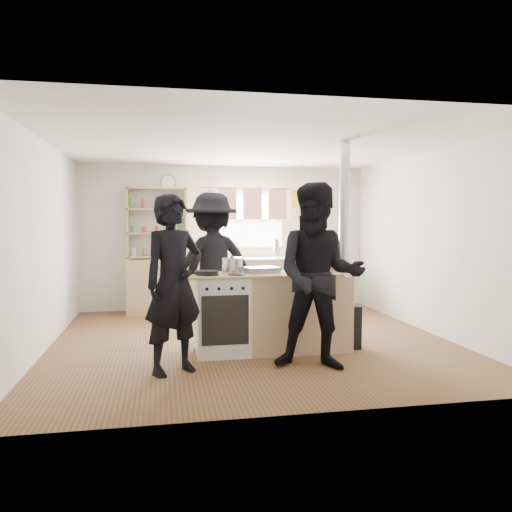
{
  "coord_description": "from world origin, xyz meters",
  "views": [
    {
      "loc": [
        -1.13,
        -6.24,
        1.54
      ],
      "look_at": [
        0.04,
        -0.1,
        1.1
      ],
      "focal_mm": 35.0,
      "sensor_mm": 36.0,
      "label": 1
    }
  ],
  "objects_px": {
    "person_near_left": "(174,284)",
    "cooking_island": "(272,312)",
    "thermos": "(276,249)",
    "skillet_greens": "(207,273)",
    "flue_heater": "(343,295)",
    "bread_board": "(336,267)",
    "stockpot_counter": "(299,265)",
    "person_far": "(212,265)",
    "stockpot_stove": "(232,265)",
    "person_near_right": "(319,276)",
    "roast_tray": "(262,270)"
  },
  "relations": [
    {
      "from": "person_near_left",
      "to": "cooking_island",
      "type": "bearing_deg",
      "value": -0.83
    },
    {
      "from": "thermos",
      "to": "skillet_greens",
      "type": "bearing_deg",
      "value": -117.26
    },
    {
      "from": "thermos",
      "to": "skillet_greens",
      "type": "relative_size",
      "value": 1.06
    },
    {
      "from": "flue_heater",
      "to": "bread_board",
      "type": "bearing_deg",
      "value": -171.11
    },
    {
      "from": "cooking_island",
      "to": "stockpot_counter",
      "type": "distance_m",
      "value": 0.64
    },
    {
      "from": "cooking_island",
      "to": "person_far",
      "type": "distance_m",
      "value": 1.22
    },
    {
      "from": "stockpot_stove",
      "to": "person_near_right",
      "type": "height_order",
      "value": "person_near_right"
    },
    {
      "from": "stockpot_stove",
      "to": "person_far",
      "type": "relative_size",
      "value": 0.13
    },
    {
      "from": "thermos",
      "to": "person_far",
      "type": "xyz_separation_m",
      "value": [
        -1.31,
        -1.83,
        -0.1
      ]
    },
    {
      "from": "stockpot_counter",
      "to": "person_near_left",
      "type": "xyz_separation_m",
      "value": [
        -1.48,
        -0.65,
        -0.12
      ]
    },
    {
      "from": "cooking_island",
      "to": "flue_heater",
      "type": "height_order",
      "value": "flue_heater"
    },
    {
      "from": "bread_board",
      "to": "flue_heater",
      "type": "relative_size",
      "value": 0.14
    },
    {
      "from": "stockpot_stove",
      "to": "thermos",
      "type": "bearing_deg",
      "value": 66.39
    },
    {
      "from": "stockpot_counter",
      "to": "flue_heater",
      "type": "relative_size",
      "value": 0.11
    },
    {
      "from": "cooking_island",
      "to": "stockpot_counter",
      "type": "bearing_deg",
      "value": 0.34
    },
    {
      "from": "person_near_left",
      "to": "person_near_right",
      "type": "relative_size",
      "value": 0.93
    },
    {
      "from": "person_near_right",
      "to": "flue_heater",
      "type": "bearing_deg",
      "value": 73.93
    },
    {
      "from": "stockpot_counter",
      "to": "person_near_right",
      "type": "bearing_deg",
      "value": -90.35
    },
    {
      "from": "stockpot_stove",
      "to": "person_far",
      "type": "distance_m",
      "value": 0.82
    },
    {
      "from": "person_near_left",
      "to": "thermos",
      "type": "bearing_deg",
      "value": 31.38
    },
    {
      "from": "thermos",
      "to": "person_near_right",
      "type": "xyz_separation_m",
      "value": [
        -0.38,
        -3.56,
        -0.09
      ]
    },
    {
      "from": "stockpot_stove",
      "to": "bread_board",
      "type": "height_order",
      "value": "stockpot_stove"
    },
    {
      "from": "thermos",
      "to": "person_near_left",
      "type": "bearing_deg",
      "value": -118.47
    },
    {
      "from": "person_far",
      "to": "skillet_greens",
      "type": "bearing_deg",
      "value": 66.82
    },
    {
      "from": "skillet_greens",
      "to": "flue_heater",
      "type": "bearing_deg",
      "value": 3.56
    },
    {
      "from": "thermos",
      "to": "person_near_right",
      "type": "height_order",
      "value": "person_near_right"
    },
    {
      "from": "stockpot_stove",
      "to": "stockpot_counter",
      "type": "height_order",
      "value": "stockpot_counter"
    },
    {
      "from": "flue_heater",
      "to": "person_near_left",
      "type": "bearing_deg",
      "value": -161.97
    },
    {
      "from": "roast_tray",
      "to": "flue_heater",
      "type": "bearing_deg",
      "value": -1.24
    },
    {
      "from": "person_near_left",
      "to": "person_near_right",
      "type": "bearing_deg",
      "value": -35.59
    },
    {
      "from": "flue_heater",
      "to": "person_far",
      "type": "bearing_deg",
      "value": 148.5
    },
    {
      "from": "person_near_right",
      "to": "bread_board",
      "type": "bearing_deg",
      "value": 78.77
    },
    {
      "from": "roast_tray",
      "to": "flue_heater",
      "type": "distance_m",
      "value": 1.06
    },
    {
      "from": "stockpot_stove",
      "to": "flue_heater",
      "type": "relative_size",
      "value": 0.1
    },
    {
      "from": "stockpot_counter",
      "to": "person_far",
      "type": "distance_m",
      "value": 1.33
    },
    {
      "from": "person_near_left",
      "to": "roast_tray",
      "type": "bearing_deg",
      "value": 3.33
    },
    {
      "from": "thermos",
      "to": "cooking_island",
      "type": "distance_m",
      "value": 2.92
    },
    {
      "from": "flue_heater",
      "to": "person_near_left",
      "type": "distance_m",
      "value": 2.17
    },
    {
      "from": "bread_board",
      "to": "person_near_right",
      "type": "distance_m",
      "value": 0.92
    },
    {
      "from": "roast_tray",
      "to": "stockpot_counter",
      "type": "height_order",
      "value": "stockpot_counter"
    },
    {
      "from": "person_near_left",
      "to": "person_far",
      "type": "relative_size",
      "value": 0.94
    },
    {
      "from": "cooking_island",
      "to": "stockpot_counter",
      "type": "xyz_separation_m",
      "value": [
        0.33,
        0.0,
        0.56
      ]
    },
    {
      "from": "cooking_island",
      "to": "person_far",
      "type": "relative_size",
      "value": 1.03
    },
    {
      "from": "thermos",
      "to": "skillet_greens",
      "type": "xyz_separation_m",
      "value": [
        -1.47,
        -2.86,
        -0.1
      ]
    },
    {
      "from": "bread_board",
      "to": "flue_heater",
      "type": "xyz_separation_m",
      "value": [
        0.11,
        0.02,
        -0.33
      ]
    },
    {
      "from": "bread_board",
      "to": "person_near_left",
      "type": "height_order",
      "value": "person_near_left"
    },
    {
      "from": "skillet_greens",
      "to": "person_near_left",
      "type": "distance_m",
      "value": 0.68
    },
    {
      "from": "bread_board",
      "to": "person_far",
      "type": "xyz_separation_m",
      "value": [
        -1.4,
        0.94,
        -0.02
      ]
    },
    {
      "from": "cooking_island",
      "to": "person_near_right",
      "type": "height_order",
      "value": "person_near_right"
    },
    {
      "from": "cooking_island",
      "to": "flue_heater",
      "type": "bearing_deg",
      "value": 1.09
    }
  ]
}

